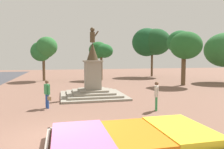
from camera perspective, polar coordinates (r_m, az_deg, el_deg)
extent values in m
plane|color=brown|center=(8.71, -15.22, -15.90)|extent=(92.94, 92.94, 0.00)
cube|color=#38281C|center=(7.70, 5.59, -17.27)|extent=(5.50, 3.14, 0.32)
cube|color=gray|center=(9.13, 2.19, -13.57)|extent=(5.68, 0.14, 0.36)
cube|color=gray|center=(8.96, 23.27, -14.31)|extent=(0.12, 3.31, 0.36)
cube|color=#D86699|center=(7.24, -8.23, -16.22)|extent=(1.78, 2.92, 0.27)
cube|color=orange|center=(7.60, 5.60, -15.37)|extent=(1.78, 2.92, 0.22)
cube|color=yellow|center=(8.32, 17.48, -13.66)|extent=(1.78, 2.92, 0.26)
cube|color=gray|center=(17.01, -5.03, -5.46)|extent=(4.85, 4.85, 0.14)
cube|color=gray|center=(16.99, -5.03, -4.99)|extent=(3.94, 3.94, 0.14)
cube|color=gray|center=(16.97, -5.04, -4.52)|extent=(3.03, 3.03, 0.14)
cube|color=gray|center=(16.94, -5.04, -4.04)|extent=(2.12, 2.12, 0.14)
cube|color=gray|center=(16.81, -5.07, -0.26)|extent=(1.18, 1.18, 2.10)
cube|color=gray|center=(16.76, -5.09, 3.52)|extent=(1.40, 1.40, 0.12)
cone|color=#473823|center=(16.76, -5.11, 6.04)|extent=(0.89, 0.89, 1.35)
cylinder|color=#473823|center=(16.82, -5.14, 9.69)|extent=(0.38, 0.38, 0.79)
sphere|color=#473823|center=(16.89, -5.15, 11.61)|extent=(0.34, 0.34, 0.34)
cylinder|color=#473823|center=(16.87, -4.33, 10.22)|extent=(0.50, 0.10, 0.66)
cylinder|color=#264CA5|center=(13.64, -16.70, -6.64)|extent=(0.13, 0.13, 0.84)
cylinder|color=#264CA5|center=(13.48, -16.41, -6.77)|extent=(0.13, 0.13, 0.84)
cube|color=#338C4C|center=(13.44, -16.63, -3.71)|extent=(0.36, 0.44, 0.59)
cylinder|color=#338C4C|center=(13.67, -17.01, -3.71)|extent=(0.09, 0.09, 0.56)
cylinder|color=#338C4C|center=(13.23, -16.23, -3.97)|extent=(0.09, 0.09, 0.56)
sphere|color=brown|center=(13.39, -16.67, -1.87)|extent=(0.22, 0.22, 0.22)
cube|color=olive|center=(13.25, -16.08, -6.04)|extent=(0.23, 0.30, 0.22)
cylinder|color=#338C4C|center=(12.77, 11.51, -7.33)|extent=(0.13, 0.13, 0.82)
cylinder|color=#338C4C|center=(12.60, 11.48, -7.50)|extent=(0.13, 0.13, 0.82)
cube|color=beige|center=(12.56, 11.54, -4.27)|extent=(0.37, 0.44, 0.58)
cylinder|color=beige|center=(12.80, 11.57, -4.24)|extent=(0.09, 0.09, 0.55)
cylinder|color=beige|center=(12.33, 11.51, -4.57)|extent=(0.09, 0.09, 0.55)
sphere|color=brown|center=(12.50, 11.58, -2.33)|extent=(0.21, 0.21, 0.21)
cylinder|color=brown|center=(29.34, -17.37, 1.05)|extent=(0.34, 0.34, 2.68)
ellipsoid|color=#2B6D33|center=(29.31, -18.07, 5.76)|extent=(2.56, 2.22, 2.50)
ellipsoid|color=#2D6E32|center=(28.81, -16.66, 7.01)|extent=(2.61, 2.66, 2.47)
ellipsoid|color=#2C6E35|center=(29.80, -17.28, 6.15)|extent=(2.72, 2.49, 2.14)
cylinder|color=brown|center=(24.71, 18.15, 0.95)|extent=(0.46, 0.46, 3.15)
ellipsoid|color=#225D27|center=(24.07, 18.78, 7.22)|extent=(3.39, 2.98, 2.85)
ellipsoid|color=#1F5D2A|center=(24.82, 17.37, 8.07)|extent=(2.89, 2.54, 2.48)
cylinder|color=brown|center=(28.78, -2.79, 1.51)|extent=(0.30, 0.30, 3.01)
ellipsoid|color=#205E2A|center=(28.38, -2.07, 6.17)|extent=(2.31, 2.23, 1.80)
ellipsoid|color=#205B27|center=(29.09, -3.59, 6.38)|extent=(2.49, 2.55, 2.22)
cylinder|color=brown|center=(34.93, 10.37, 2.34)|extent=(0.33, 0.33, 3.46)
ellipsoid|color=#194D27|center=(34.54, 9.07, 8.32)|extent=(4.55, 4.40, 4.33)
ellipsoid|color=#1C4B24|center=(34.28, 11.37, 8.35)|extent=(4.60, 4.28, 4.00)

